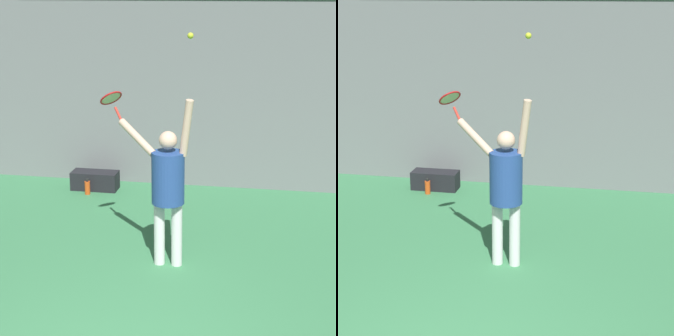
% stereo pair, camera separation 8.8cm
% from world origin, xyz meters
% --- Properties ---
extents(back_wall, '(18.00, 0.10, 5.00)m').
position_xyz_m(back_wall, '(0.00, 5.62, 2.50)').
color(back_wall, slate).
rests_on(back_wall, ground_plane).
extents(tennis_player, '(1.01, 0.62, 2.05)m').
position_xyz_m(tennis_player, '(0.03, 2.52, 1.04)').
color(tennis_player, white).
rests_on(tennis_player, ground_plane).
extents(tennis_racket, '(0.37, 0.37, 0.37)m').
position_xyz_m(tennis_racket, '(-0.76, 3.03, 1.91)').
color(tennis_racket, red).
extents(tennis_ball, '(0.07, 0.07, 0.07)m').
position_xyz_m(tennis_ball, '(0.30, 2.46, 2.74)').
color(tennis_ball, '#CCDB2D').
extents(water_bottle, '(0.09, 0.09, 0.26)m').
position_xyz_m(water_bottle, '(-1.70, 4.81, 0.12)').
color(water_bottle, '#D84C19').
rests_on(water_bottle, ground_plane).
extents(equipment_bag, '(0.76, 0.33, 0.30)m').
position_xyz_m(equipment_bag, '(-1.65, 5.08, 0.15)').
color(equipment_bag, black).
rests_on(equipment_bag, ground_plane).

